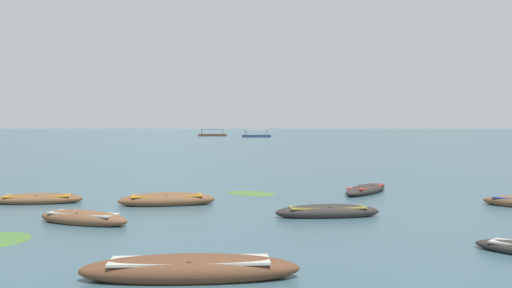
{
  "coord_description": "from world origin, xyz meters",
  "views": [
    {
      "loc": [
        -0.64,
        -5.34,
        3.11
      ],
      "look_at": [
        0.62,
        56.93,
        1.19
      ],
      "focal_mm": 38.85,
      "sensor_mm": 36.0,
      "label": 1
    }
  ],
  "objects": [
    {
      "name": "rowboat_1",
      "position": [
        5.04,
        20.37,
        0.17
      ],
      "size": [
        3.11,
        3.79,
        0.53
      ],
      "color": "#2D2826",
      "rests_on": "ground"
    },
    {
      "name": "rowboat_8",
      "position": [
        -3.75,
        16.72,
        0.2
      ],
      "size": [
        4.0,
        1.87,
        0.63
      ],
      "color": "brown",
      "rests_on": "ground"
    },
    {
      "name": "ferry_1",
      "position": [
        2.88,
        160.5,
        0.45
      ],
      "size": [
        8.65,
        4.42,
        2.54
      ],
      "color": "navy",
      "rests_on": "ground"
    },
    {
      "name": "ferry_0",
      "position": [
        -11.57,
        181.99,
        0.45
      ],
      "size": [
        9.68,
        4.25,
        2.54
      ],
      "color": "#4C3323",
      "rests_on": "ground"
    },
    {
      "name": "ground_plane",
      "position": [
        0.0,
        1500.0,
        0.0
      ],
      "size": [
        6000.0,
        6000.0,
        0.0
      ],
      "primitive_type": "plane",
      "color": "#385660"
    },
    {
      "name": "weed_patch_1",
      "position": [
        -0.34,
        20.37,
        0.0
      ],
      "size": [
        3.09,
        2.93,
        0.14
      ],
      "primitive_type": "ellipsoid",
      "rotation": [
        0.0,
        0.0,
        2.49
      ],
      "color": "#477033",
      "rests_on": "ground"
    },
    {
      "name": "rowboat_7",
      "position": [
        -5.83,
        12.44,
        0.17
      ],
      "size": [
        3.43,
        2.17,
        0.55
      ],
      "color": "brown",
      "rests_on": "ground"
    },
    {
      "name": "mountain_2",
      "position": [
        732.87,
        2279.52,
        115.88
      ],
      "size": [
        993.99,
        993.99,
        231.76
      ],
      "primitive_type": "cone",
      "color": "slate",
      "rests_on": "ground"
    },
    {
      "name": "rowboat_4",
      "position": [
        -1.76,
        5.9,
        0.2
      ],
      "size": [
        4.56,
        1.29,
        0.64
      ],
      "color": "brown",
      "rests_on": "ground"
    },
    {
      "name": "rowboat_6",
      "position": [
        -9.07,
        17.29,
        0.16
      ],
      "size": [
        3.66,
        1.5,
        0.52
      ],
      "color": "brown",
      "rests_on": "ground"
    },
    {
      "name": "rowboat_3",
      "position": [
        2.22,
        13.63,
        0.18
      ],
      "size": [
        3.73,
        1.28,
        0.56
      ],
      "color": "#2D2826",
      "rests_on": "ground"
    },
    {
      "name": "mountain_1",
      "position": [
        -426.51,
        2389.68,
        306.29
      ],
      "size": [
        1593.85,
        1593.85,
        612.57
      ],
      "primitive_type": "cone",
      "color": "slate",
      "rests_on": "ground"
    }
  ]
}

